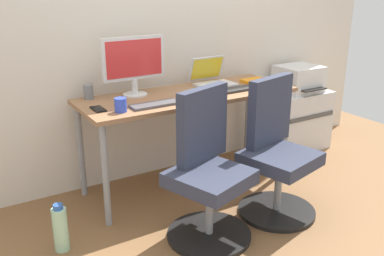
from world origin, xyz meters
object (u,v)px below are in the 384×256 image
object	(u,v)px
water_bottle_on_floor	(60,228)
desktop_monitor	(134,62)
office_chair_left	(207,173)
printer	(299,79)
side_cabinet	(295,120)
coffee_mug	(121,105)
office_chair_right	(276,154)
open_laptop	(212,78)

from	to	relation	value
water_bottle_on_floor	desktop_monitor	xyz separation A→B (m)	(0.76, 0.53, 0.85)
office_chair_left	printer	world-z (taller)	office_chair_left
side_cabinet	water_bottle_on_floor	bearing A→B (deg)	-167.99
printer	coffee_mug	bearing A→B (deg)	-170.73
office_chair_right	open_laptop	bearing A→B (deg)	89.29
office_chair_right	open_laptop	world-z (taller)	open_laptop
office_chair_left	office_chair_right	world-z (taller)	same
office_chair_left	water_bottle_on_floor	size ratio (longest dim) A/B	3.03
side_cabinet	desktop_monitor	xyz separation A→B (m)	(-1.64, 0.02, 0.72)
printer	open_laptop	world-z (taller)	open_laptop
side_cabinet	printer	size ratio (longest dim) A/B	1.50
printer	water_bottle_on_floor	bearing A→B (deg)	-168.01
water_bottle_on_floor	open_laptop	size ratio (longest dim) A/B	1.00
open_laptop	office_chair_right	bearing A→B (deg)	-90.71
side_cabinet	coffee_mug	world-z (taller)	coffee_mug
desktop_monitor	open_laptop	xyz separation A→B (m)	(0.68, -0.02, -0.20)
office_chair_right	coffee_mug	distance (m)	1.11
office_chair_right	water_bottle_on_floor	distance (m)	1.49
water_bottle_on_floor	coffee_mug	size ratio (longest dim) A/B	3.37
office_chair_left	office_chair_right	xyz separation A→B (m)	(0.57, 0.00, 0.00)
office_chair_right	coffee_mug	size ratio (longest dim) A/B	10.22
side_cabinet	desktop_monitor	bearing A→B (deg)	179.31
office_chair_left	printer	xyz separation A→B (m)	(1.55, 0.81, 0.26)
office_chair_left	water_bottle_on_floor	bearing A→B (deg)	161.19
printer	coffee_mug	world-z (taller)	coffee_mug
desktop_monitor	open_laptop	distance (m)	0.71
printer	water_bottle_on_floor	world-z (taller)	printer
side_cabinet	office_chair_right	bearing A→B (deg)	-140.53
desktop_monitor	open_laptop	world-z (taller)	desktop_monitor
office_chair_left	side_cabinet	world-z (taller)	office_chair_left
water_bottle_on_floor	coffee_mug	distance (m)	0.85
printer	open_laptop	xyz separation A→B (m)	(-0.97, 0.01, 0.12)
printer	open_laptop	bearing A→B (deg)	179.68
desktop_monitor	office_chair_right	bearing A→B (deg)	-51.03
office_chair_right	printer	world-z (taller)	office_chair_right
office_chair_left	printer	bearing A→B (deg)	27.53
office_chair_left	side_cabinet	xyz separation A→B (m)	(1.55, 0.81, -0.14)
desktop_monitor	coffee_mug	size ratio (longest dim) A/B	5.22
office_chair_left	side_cabinet	bearing A→B (deg)	27.55
coffee_mug	printer	bearing A→B (deg)	9.27
printer	office_chair_left	bearing A→B (deg)	-152.47
office_chair_left	open_laptop	size ratio (longest dim) A/B	3.03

